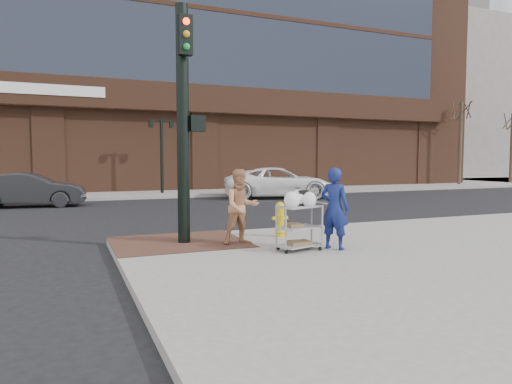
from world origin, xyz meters
name	(u,v)px	position (x,y,z in m)	size (l,w,h in m)	color
ground	(218,255)	(0.00, 0.00, 0.00)	(220.00, 220.00, 0.00)	black
sidewalk_far	(239,180)	(12.50, 32.00, 0.07)	(65.00, 36.00, 0.15)	gray
brick_curb_ramp	(179,242)	(-0.60, 0.90, 0.16)	(2.80, 2.40, 0.01)	#513126
bank_building	(161,16)	(5.00, 31.00, 14.15)	(42.00, 26.00, 28.00)	brown
filler_block	(422,105)	(40.00, 38.00, 9.00)	(14.00, 20.00, 18.00)	slate
bare_tree_a	(461,101)	(24.00, 16.50, 6.27)	(1.80, 1.80, 7.20)	#382B21
lamp_post	(162,147)	(2.00, 16.00, 2.62)	(1.32, 0.22, 4.00)	black
traffic_signal_pole	(184,117)	(-0.48, 0.77, 2.83)	(0.61, 0.51, 5.00)	black
woman_blue	(335,208)	(2.09, -1.04, 0.96)	(0.59, 0.39, 1.63)	navy
pedestrian_tan	(241,207)	(0.57, 0.17, 0.94)	(0.77, 0.60, 1.59)	tan
sedan_dark	(30,190)	(-4.19, 12.04, 0.70)	(1.49, 4.28, 1.41)	black
minivan_white	(279,183)	(7.18, 12.13, 0.78)	(2.58, 5.60, 1.56)	white
utility_cart	(299,223)	(1.38, -0.89, 0.69)	(0.96, 0.71, 1.18)	gray
fire_hydrant	(280,219)	(1.75, 0.73, 0.56)	(0.38, 0.27, 0.81)	gold
newsbox_blue	(23,188)	(-4.71, 15.66, 0.60)	(0.38, 0.34, 0.90)	navy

